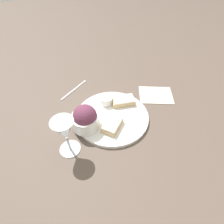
% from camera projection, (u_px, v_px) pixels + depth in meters
% --- Properties ---
extents(ground_plane, '(4.00, 4.00, 0.00)m').
position_uv_depth(ground_plane, '(112.00, 118.00, 0.73)').
color(ground_plane, brown).
extents(dinner_plate, '(0.30, 0.30, 0.01)m').
position_uv_depth(dinner_plate, '(112.00, 116.00, 0.72)').
color(dinner_plate, white).
rests_on(dinner_plate, ground_plane).
extents(salad_bowl, '(0.10, 0.10, 0.10)m').
position_uv_depth(salad_bowl, '(85.00, 119.00, 0.65)').
color(salad_bowl, white).
rests_on(salad_bowl, dinner_plate).
extents(sauce_ramekin, '(0.05, 0.05, 0.03)m').
position_uv_depth(sauce_ramekin, '(106.00, 100.00, 0.75)').
color(sauce_ramekin, white).
rests_on(sauce_ramekin, dinner_plate).
extents(cheese_toast_near, '(0.11, 0.08, 0.03)m').
position_uv_depth(cheese_toast_near, '(123.00, 101.00, 0.76)').
color(cheese_toast_near, '#D1B27F').
rests_on(cheese_toast_near, dinner_plate).
extents(cheese_toast_far, '(0.10, 0.10, 0.03)m').
position_uv_depth(cheese_toast_far, '(112.00, 125.00, 0.66)').
color(cheese_toast_far, '#D1B27F').
rests_on(cheese_toast_far, dinner_plate).
extents(wine_glass, '(0.07, 0.07, 0.15)m').
position_uv_depth(wine_glass, '(65.00, 131.00, 0.55)').
color(wine_glass, silver).
rests_on(wine_glass, ground_plane).
extents(napkin, '(0.19, 0.18, 0.01)m').
position_uv_depth(napkin, '(156.00, 95.00, 0.82)').
color(napkin, beige).
rests_on(napkin, ground_plane).
extents(fork, '(0.15, 0.10, 0.01)m').
position_uv_depth(fork, '(74.00, 89.00, 0.85)').
color(fork, silver).
rests_on(fork, ground_plane).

